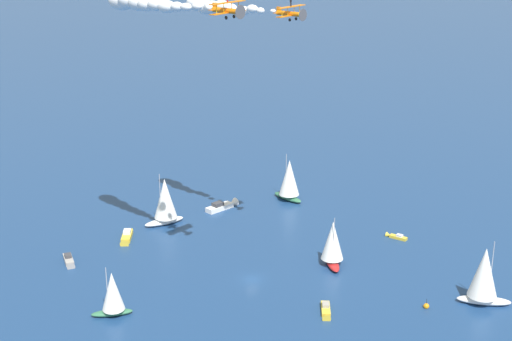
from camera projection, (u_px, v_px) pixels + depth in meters
The scene contains 17 objects.
ground_plane at pixel (252, 279), 145.33m from camera, with size 2000.00×2000.00×0.00m, color navy.
sailboat_near_centre at pixel (165, 201), 171.70m from camera, with size 10.44×6.35×13.07m.
motorboat_far_stbd at pixel (126, 237), 164.05m from camera, with size 4.75×8.20×2.32m.
motorboat_inshore at pixel (395, 236), 165.17m from camera, with size 3.76×5.00×1.47m.
motorboat_offshore at pixel (326, 311), 132.06m from camera, with size 4.19×6.35×1.82m.
motorboat_trailing at pixel (223, 206), 183.12m from camera, with size 9.71×5.66×2.75m.
sailboat_ahead at pixel (333, 243), 150.25m from camera, with size 5.96×9.01×11.19m.
sailboat_mid_cluster at pixel (289, 180), 187.39m from camera, with size 6.79×10.12×12.59m.
sailboat_outer_ring_b at pixel (484, 276), 133.87m from camera, with size 9.98×8.07×13.01m.
motorboat_outer_ring_d at pixel (69, 261), 152.37m from camera, with size 1.90×6.81×1.97m.
sailboat_outer_ring_e at pixel (112, 294), 130.18m from camera, with size 7.85×4.91×9.78m.
marker_buoy at pixel (426, 306), 134.00m from camera, with size 1.10×1.10×2.10m.
biplane_lead at pixel (291, 13), 135.60m from camera, with size 7.21×7.08×3.59m.
wingwalker_lead at pixel (291, 1), 134.85m from camera, with size 0.89×0.43×1.77m.
smoke_trail_lead at pixel (213, 6), 150.48m from camera, with size 12.31×24.72×4.11m.
biplane_wingman at pixel (228, 10), 117.96m from camera, with size 7.21×7.08×3.59m.
smoke_trail_wingman at pixel (139, 2), 134.51m from camera, with size 13.89×28.47×3.95m.
Camera 1 is at (50.85, 120.81, 66.63)m, focal length 49.81 mm.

